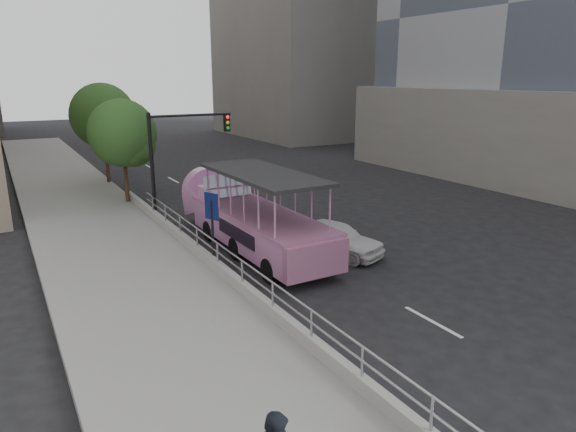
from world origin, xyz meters
The scene contains 10 objects.
ground centered at (0.00, 0.00, 0.00)m, with size 160.00×160.00×0.00m, color black.
sidewalk centered at (-5.75, 10.00, 0.15)m, with size 5.50×80.00×0.30m, color gray.
kerb_wall centered at (-3.12, 2.00, 0.48)m, with size 0.24×30.00×0.36m, color #A7A7A2.
guardrail centered at (-3.12, 2.00, 1.14)m, with size 0.07×22.00×0.71m.
duck_boat centered at (-0.65, 6.75, 1.23)m, with size 2.62×10.04×3.32m.
car centered at (1.87, 4.16, 0.68)m, with size 1.60×3.96×1.35m, color white.
parking_sign centered at (-3.00, 4.70, 1.83)m, with size 0.27×0.62×2.93m.
traffic_signal centered at (-1.70, 12.50, 3.50)m, with size 4.20×0.32×5.20m.
street_tree_near centered at (-3.30, 15.93, 3.82)m, with size 3.52×3.52×5.72m.
street_tree_far centered at (-3.10, 21.93, 4.31)m, with size 3.97×3.97×6.45m.
Camera 1 is at (-9.27, -11.55, 6.81)m, focal length 32.00 mm.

